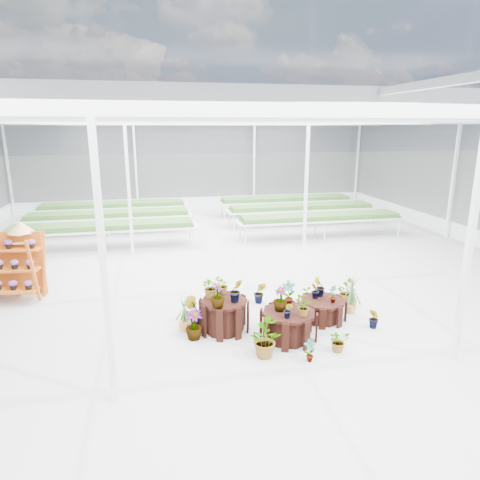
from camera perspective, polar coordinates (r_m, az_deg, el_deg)
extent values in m
plane|color=gray|center=(11.13, 0.91, -6.88)|extent=(24.00, 24.00, 0.00)
cylinder|color=black|center=(8.99, -2.14, -10.01)|extent=(1.27, 1.27, 0.68)
cylinder|color=black|center=(8.74, 6.47, -11.19)|extent=(1.43, 1.43, 0.58)
cylinder|color=black|center=(9.69, 10.87, -9.09)|extent=(1.31, 1.31, 0.46)
imported|color=#355927|center=(8.91, -3.82, -6.23)|extent=(0.53, 0.50, 0.48)
imported|color=#355927|center=(8.67, -0.53, -6.72)|extent=(0.30, 0.25, 0.50)
imported|color=#355927|center=(9.12, -2.32, -6.09)|extent=(0.41, 0.42, 0.36)
imported|color=#355927|center=(8.43, -3.00, -7.36)|extent=(0.34, 0.34, 0.51)
imported|color=#355927|center=(8.55, 5.38, -7.79)|extent=(0.37, 0.37, 0.51)
imported|color=#355927|center=(8.39, 8.32, -8.78)|extent=(0.45, 0.44, 0.38)
imported|color=#355927|center=(8.79, 6.51, -7.04)|extent=(0.29, 0.20, 0.54)
imported|color=#355927|center=(8.27, 6.46, -9.31)|extent=(0.23, 0.22, 0.32)
imported|color=#355927|center=(9.56, 10.01, -6.69)|extent=(0.23, 0.25, 0.37)
imported|color=#355927|center=(9.43, 12.30, -7.01)|extent=(0.16, 0.22, 0.40)
imported|color=#355927|center=(9.71, 10.53, -6.14)|extent=(0.26, 0.22, 0.45)
imported|color=#355927|center=(8.71, -6.16, -11.19)|extent=(0.39, 0.39, 0.61)
imported|color=#355927|center=(9.31, -6.24, -9.35)|extent=(0.40, 0.34, 0.64)
imported|color=#355927|center=(8.07, 3.12, -13.10)|extent=(0.65, 0.71, 0.67)
imported|color=#355927|center=(8.05, 9.27, -14.41)|extent=(0.23, 0.17, 0.42)
imported|color=#355927|center=(8.48, 13.02, -12.94)|extent=(0.42, 0.37, 0.43)
imported|color=#355927|center=(9.54, 17.45, -9.96)|extent=(0.23, 0.27, 0.45)
imported|color=#355927|center=(10.67, 13.85, -6.71)|extent=(0.47, 0.53, 0.55)
imported|color=#355927|center=(10.15, 9.54, -7.81)|extent=(0.48, 0.43, 0.48)
imported|color=#355927|center=(10.34, 2.67, -7.00)|extent=(0.36, 0.32, 0.54)
imported|color=#355927|center=(9.53, -3.79, -8.63)|extent=(0.41, 0.38, 0.65)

